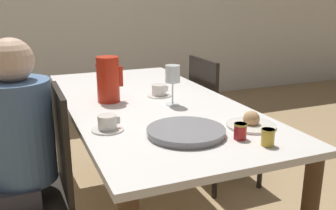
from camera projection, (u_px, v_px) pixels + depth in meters
wall_back at (69, 0)px, 4.36m from camera, size 10.00×0.06×2.60m
dining_table at (149, 119)px, 2.09m from camera, size 0.87×1.85×0.78m
chair_person_side at (39, 186)px, 1.73m from camera, size 0.42×0.42×0.94m
chair_opposite at (217, 120)px, 2.65m from camera, size 0.42×0.42×0.94m
person_seated at (13, 147)px, 1.66m from camera, size 0.39×0.41×1.17m
red_pitcher at (108, 79)px, 2.01m from camera, size 0.15×0.12×0.25m
wine_glass_water at (173, 76)px, 1.94m from camera, size 0.08×0.08×0.21m
teacup_near_person at (108, 124)px, 1.60m from camera, size 0.14×0.14×0.07m
teacup_across at (159, 91)px, 2.15m from camera, size 0.14×0.14×0.07m
serving_tray at (186, 132)px, 1.54m from camera, size 0.33×0.33×0.03m
bread_plate at (251, 123)px, 1.65m from camera, size 0.22×0.22×0.07m
jam_jar_amber at (240, 130)px, 1.50m from camera, size 0.05×0.05×0.07m
jam_jar_red at (268, 137)px, 1.43m from camera, size 0.05×0.05×0.07m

